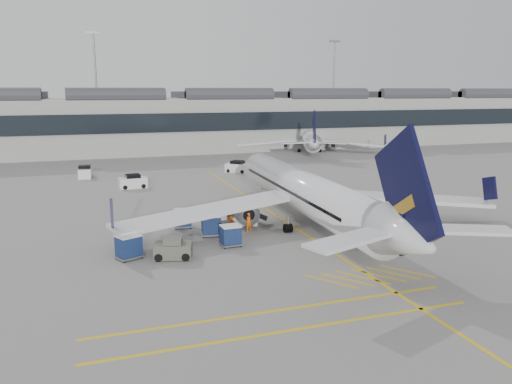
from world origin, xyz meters
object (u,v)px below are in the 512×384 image
object	(u,v)px
ramp_agent_b	(230,226)
belt_loader	(235,217)
airliner_main	(307,193)
baggage_cart_a	(211,225)
ramp_agent_a	(249,222)
pushback_tug	(173,249)

from	to	relation	value
ramp_agent_b	belt_loader	bearing A→B (deg)	-125.20
airliner_main	baggage_cart_a	xyz separation A→B (m)	(-9.34, -0.48, -2.09)
ramp_agent_a	ramp_agent_b	distance (m)	2.33
belt_loader	baggage_cart_a	world-z (taller)	belt_loader
ramp_agent_a	ramp_agent_b	size ratio (longest dim) A/B	0.92
airliner_main	baggage_cart_a	world-z (taller)	airliner_main
belt_loader	ramp_agent_b	xyz separation A→B (m)	(-1.65, -4.25, 0.36)
ramp_agent_a	pushback_tug	distance (m)	9.20
airliner_main	belt_loader	bearing A→B (deg)	158.28
belt_loader	pushback_tug	world-z (taller)	belt_loader
belt_loader	pushback_tug	distance (m)	10.97
pushback_tug	ramp_agent_a	bearing A→B (deg)	49.12
baggage_cart_a	ramp_agent_b	xyz separation A→B (m)	(1.47, -0.98, -0.02)
belt_loader	ramp_agent_b	bearing A→B (deg)	-87.46
belt_loader	pushback_tug	xyz separation A→B (m)	(-7.28, -8.21, 0.08)
ramp_agent_b	pushback_tug	bearing A→B (deg)	21.09
baggage_cart_a	ramp_agent_b	distance (m)	1.76
ramp_agent_a	ramp_agent_b	world-z (taller)	ramp_agent_b
pushback_tug	airliner_main	bearing A→B (deg)	37.75
airliner_main	ramp_agent_a	distance (m)	6.22
baggage_cart_a	ramp_agent_a	xyz separation A→B (m)	(3.53, 0.11, -0.11)
airliner_main	pushback_tug	distance (m)	14.75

